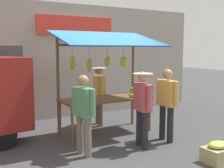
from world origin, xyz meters
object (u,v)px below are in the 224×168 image
(vendor_with_sunhat, at_px, (99,91))
(shopper_in_striped_shirt, at_px, (142,103))
(shopper_with_ponytail, at_px, (167,100))
(produce_crate_near, at_px, (218,153))
(market_stall, at_px, (106,71))
(shopper_in_grey_tee, at_px, (83,110))

(vendor_with_sunhat, xyz_separation_m, shopper_in_striped_shirt, (0.04, 2.02, 0.01))
(shopper_with_ponytail, bearing_deg, shopper_in_striped_shirt, 96.99)
(produce_crate_near, bearing_deg, vendor_with_sunhat, -78.20)
(market_stall, bearing_deg, shopper_in_striped_shirt, 96.00)
(market_stall, distance_m, shopper_with_ponytail, 1.61)
(vendor_with_sunhat, height_order, shopper_in_striped_shirt, shopper_in_striped_shirt)
(produce_crate_near, bearing_deg, shopper_with_ponytail, -89.03)
(market_stall, distance_m, shopper_in_striped_shirt, 1.44)
(market_stall, distance_m, shopper_in_grey_tee, 1.69)
(shopper_in_grey_tee, relative_size, produce_crate_near, 2.89)
(market_stall, bearing_deg, vendor_with_sunhat, -103.75)
(vendor_with_sunhat, relative_size, shopper_in_striped_shirt, 0.99)
(vendor_with_sunhat, distance_m, produce_crate_near, 3.51)
(market_stall, height_order, shopper_in_striped_shirt, market_stall)
(shopper_in_striped_shirt, height_order, shopper_in_grey_tee, shopper_in_striped_shirt)
(vendor_with_sunhat, xyz_separation_m, produce_crate_near, (-0.70, 3.36, -0.76))
(market_stall, bearing_deg, shopper_in_grey_tee, 44.73)
(vendor_with_sunhat, bearing_deg, shopper_with_ponytail, 31.15)
(market_stall, height_order, shopper_with_ponytail, market_stall)
(market_stall, relative_size, shopper_in_grey_tee, 1.59)
(shopper_in_grey_tee, bearing_deg, shopper_in_striped_shirt, -110.60)
(market_stall, bearing_deg, produce_crate_near, 108.45)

